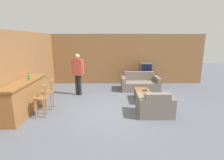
{
  "coord_description": "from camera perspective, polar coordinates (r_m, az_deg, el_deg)",
  "views": [
    {
      "loc": [
        -0.16,
        -5.52,
        2.32
      ],
      "look_at": [
        -0.12,
        0.81,
        0.85
      ],
      "focal_mm": 28.0,
      "sensor_mm": 36.0,
      "label": 1
    }
  ],
  "objects": [
    {
      "name": "bottle",
      "position": [
        6.25,
        -25.55,
        1.01
      ],
      "size": [
        0.07,
        0.07,
        0.22
      ],
      "color": "#2D7F3D",
      "rests_on": "bar_counter"
    },
    {
      "name": "tv",
      "position": [
        9.11,
        10.95,
        3.88
      ],
      "size": [
        0.57,
        0.49,
        0.5
      ],
      "color": "#4C4C4C",
      "rests_on": "tv_unit"
    },
    {
      "name": "bar_chair_near",
      "position": [
        5.75,
        -22.22,
        -5.96
      ],
      "size": [
        0.44,
        0.44,
        1.01
      ],
      "color": "#996638",
      "rests_on": "ground_plane"
    },
    {
      "name": "tv_unit",
      "position": [
        9.22,
        10.8,
        0.35
      ],
      "size": [
        1.08,
        0.55,
        0.65
      ],
      "color": "#513823",
      "rests_on": "ground_plane"
    },
    {
      "name": "book_on_table",
      "position": [
        6.89,
        10.69,
        -3.32
      ],
      "size": [
        0.17,
        0.13,
        0.03
      ],
      "color": "black",
      "rests_on": "coffee_table"
    },
    {
      "name": "wall_left",
      "position": [
        7.59,
        -24.37,
        4.2
      ],
      "size": [
        0.08,
        8.69,
        2.6
      ],
      "color": "olive",
      "rests_on": "ground_plane"
    },
    {
      "name": "person_by_window",
      "position": [
        7.43,
        -11.09,
        2.63
      ],
      "size": [
        0.52,
        0.25,
        1.75
      ],
      "color": "black",
      "rests_on": "ground_plane"
    },
    {
      "name": "wall_back",
      "position": [
        9.27,
        0.63,
        6.78
      ],
      "size": [
        9.4,
        0.08,
        2.6
      ],
      "color": "olive",
      "rests_on": "ground_plane"
    },
    {
      "name": "ground_plane",
      "position": [
        5.99,
        1.23,
        -9.72
      ],
      "size": [
        24.0,
        24.0,
        0.0
      ],
      "primitive_type": "plane",
      "color": "#565B66"
    },
    {
      "name": "bar_counter",
      "position": [
        6.27,
        -26.4,
        -4.9
      ],
      "size": [
        0.55,
        2.36,
        1.05
      ],
      "color": "brown",
      "rests_on": "ground_plane"
    },
    {
      "name": "bar_chair_mid",
      "position": [
        6.3,
        -20.15,
        -4.14
      ],
      "size": [
        0.4,
        0.4,
        1.01
      ],
      "color": "#996638",
      "rests_on": "ground_plane"
    },
    {
      "name": "couch_far",
      "position": [
        8.36,
        9.1,
        -1.16
      ],
      "size": [
        1.75,
        0.93,
        0.81
      ],
      "color": "#70665B",
      "rests_on": "ground_plane"
    },
    {
      "name": "coffee_table",
      "position": [
        6.87,
        10.05,
        -3.94
      ],
      "size": [
        0.55,
        1.09,
        0.39
      ],
      "color": "brown",
      "rests_on": "ground_plane"
    },
    {
      "name": "armchair_near",
      "position": [
        5.68,
        13.81,
        -8.27
      ],
      "size": [
        1.06,
        0.89,
        0.79
      ],
      "color": "#70665B",
      "rests_on": "ground_plane"
    }
  ]
}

